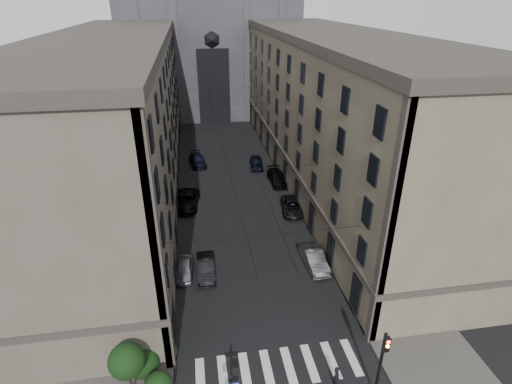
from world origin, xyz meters
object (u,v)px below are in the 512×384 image
car_right_near (314,259)px  pedestrian (336,377)px  car_left_midfar (187,200)px  car_right_midnear (292,206)px  car_left_midnear (206,268)px  car_left_near (185,269)px  traffic_light_right (382,358)px  car_right_far (256,163)px  car_left_far (198,160)px  car_right_midfar (278,178)px  gothic_tower (208,22)px

car_right_near → pedestrian: 12.80m
car_left_midfar → car_right_midnear: (12.10, -3.30, -0.10)m
car_right_near → car_right_midnear: 10.47m
car_left_midnear → car_right_near: (9.98, -0.34, 0.05)m
car_left_near → pedestrian: bearing=-50.1°
traffic_light_right → car_right_near: traffic_light_right is taller
car_left_midnear → car_right_near: size_ratio=0.93×
car_right_midnear → car_right_far: 14.03m
car_left_far → car_right_midfar: (10.40, -8.21, 0.04)m
car_left_near → car_left_midnear: (1.89, -0.21, 0.09)m
traffic_light_right → car_left_far: (-9.80, 40.41, -2.55)m
car_right_midnear → traffic_light_right: bearing=-83.9°
gothic_tower → traffic_light_right: bearing=-85.6°
car_left_midfar → car_right_far: 14.68m
gothic_tower → car_right_far: (4.26, -35.01, -17.03)m
car_right_midfar → car_right_far: (-1.94, 5.83, -0.01)m
car_left_midnear → car_right_midnear: bearing=43.8°
car_right_midnear → car_left_midfar: bearing=172.3°
gothic_tower → traffic_light_right: 74.67m
traffic_light_right → car_right_midfar: traffic_light_right is taller
car_right_midfar → car_left_far: bearing=140.1°
car_left_near → car_left_far: bearing=89.5°
gothic_tower → car_left_midnear: size_ratio=13.01×
car_left_midfar → car_left_far: (1.70, 12.97, -0.07)m
gothic_tower → car_right_midfar: 44.67m
car_left_midnear → car_right_near: car_right_near is taller
car_left_midnear → car_right_near: 9.98m
car_left_near → car_right_midfar: bearing=59.2°
car_left_midnear → car_left_far: size_ratio=0.88×
traffic_light_right → car_right_near: (0.07, 13.67, -2.50)m
traffic_light_right → car_left_near: bearing=129.7°
gothic_tower → car_left_midfar: bearing=-97.4°
car_left_near → car_left_midfar: bearing=92.5°
car_left_near → car_right_near: bearing=1.2°
gothic_tower → car_right_midnear: size_ratio=11.36×
car_left_near → car_left_midfar: car_left_midfar is taller
car_left_midnear → car_left_midfar: car_left_midfar is taller
car_left_midnear → car_left_midfar: size_ratio=0.77×
car_left_midfar → car_right_midnear: bearing=-8.3°
traffic_light_right → car_right_far: 38.14m
car_right_midnear → car_left_far: bearing=130.1°
car_left_far → car_right_midfar: 13.25m
car_right_far → car_left_far: bearing=169.5°
car_right_midnear → pedestrian: (-2.83, -23.06, 0.13)m
car_right_midnear → car_left_near: bearing=-133.8°
car_left_midnear → car_right_midfar: 21.01m
car_right_midfar → car_left_near: bearing=-126.2°
car_right_midnear → car_right_midfar: 8.07m
car_right_far → car_left_midnear: bearing=-104.4°
car_left_far → pedestrian: size_ratio=3.04×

